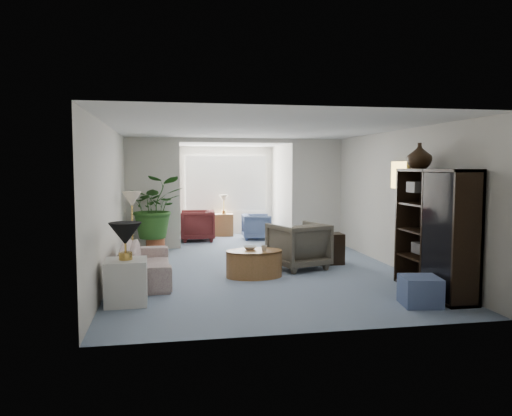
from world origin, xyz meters
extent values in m
plane|color=#8598B0|center=(0.00, 0.00, 0.00)|extent=(6.00, 6.00, 0.00)
plane|color=#8598B0|center=(0.00, 4.10, 0.00)|extent=(2.60, 2.60, 0.00)
cube|color=silver|center=(-1.90, 3.00, 1.25)|extent=(1.20, 0.12, 2.50)
cube|color=silver|center=(1.90, 3.00, 1.25)|extent=(1.20, 0.12, 2.50)
cube|color=silver|center=(0.00, 3.00, 2.45)|extent=(2.60, 0.12, 0.10)
cube|color=white|center=(0.00, 5.18, 1.40)|extent=(2.20, 0.02, 1.50)
cube|color=white|center=(0.00, 5.15, 1.40)|extent=(2.20, 0.02, 1.50)
cube|color=#B1A88D|center=(2.46, -0.10, 1.70)|extent=(0.04, 0.50, 0.40)
imported|color=beige|center=(-1.95, -0.08, 0.29)|extent=(0.83, 2.02, 0.58)
cube|color=silver|center=(-2.15, -1.43, 0.30)|extent=(0.56, 0.56, 0.60)
cone|color=black|center=(-2.15, -1.43, 0.95)|extent=(0.44, 0.44, 0.30)
cone|color=beige|center=(-2.23, 1.21, 1.25)|extent=(0.36, 0.36, 0.28)
cylinder|color=#995E37|center=(-0.17, -0.13, 0.23)|extent=(1.17, 1.17, 0.45)
imported|color=silver|center=(-0.22, -0.03, 0.48)|extent=(0.29, 0.29, 0.06)
imported|color=beige|center=(-0.02, -0.23, 0.50)|extent=(0.13, 0.13, 0.10)
imported|color=#615B4D|center=(0.75, 0.41, 0.42)|extent=(1.15, 1.17, 0.84)
cube|color=black|center=(1.45, 0.71, 0.29)|extent=(0.49, 0.40, 0.58)
cube|color=black|center=(2.23, -1.65, 0.91)|extent=(0.44, 1.64, 1.82)
imported|color=black|center=(2.23, -1.15, 2.01)|extent=(0.38, 0.38, 0.40)
cube|color=slate|center=(1.72, -2.21, 0.19)|extent=(0.56, 0.56, 0.39)
cylinder|color=#A85230|center=(-1.85, 2.51, 0.16)|extent=(0.40, 0.40, 0.32)
imported|color=#28561D|center=(-1.85, 2.51, 0.99)|extent=(1.21, 1.05, 1.35)
imported|color=slate|center=(0.65, 4.11, 0.32)|extent=(0.75, 0.73, 0.65)
imported|color=#541C1D|center=(-0.85, 4.11, 0.39)|extent=(0.90, 0.88, 0.77)
cube|color=#995E37|center=(-0.10, 4.86, 0.30)|extent=(0.51, 0.41, 0.59)
cube|color=#3B3936|center=(2.18, -1.91, 1.09)|extent=(0.30, 0.26, 0.16)
cube|color=#312E2C|center=(2.18, -1.47, 0.64)|extent=(0.30, 0.26, 0.16)
cube|color=#2C2722|center=(2.18, -2.06, 1.54)|extent=(0.30, 0.26, 0.16)
cube|color=#595653|center=(2.18, -1.27, 1.54)|extent=(0.30, 0.26, 0.16)
cube|color=#282422|center=(2.18, -2.08, 0.64)|extent=(0.30, 0.26, 0.16)
camera|label=1|loc=(-1.59, -8.12, 1.84)|focal=34.35mm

